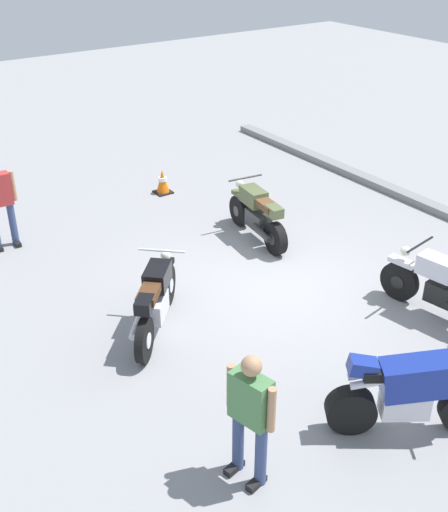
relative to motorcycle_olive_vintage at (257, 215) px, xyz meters
The scene contains 7 objects.
ground_plane 1.81m from the motorcycle_olive_vintage, 29.04° to the right, with size 40.00×40.00×0.00m, color gray.
motorcycle_olive_vintage is the anchor object (origin of this frame).
motorcycle_silver_cruiser 3.75m from the motorcycle_olive_vintage, 10.65° to the left, with size 2.08×0.70×1.09m.
motorcycle_black_cruiser 3.37m from the motorcycle_olive_vintage, 63.37° to the right, with size 1.61×1.51×1.09m.
motorcycle_blue_sportbike 5.25m from the motorcycle_olive_vintage, 17.37° to the right, with size 1.25×1.72×1.14m.
person_in_green_shirt 5.74m from the motorcycle_olive_vintage, 38.23° to the right, with size 0.64×0.39×1.63m.
traffic_cone 2.95m from the motorcycle_olive_vintage, behind, with size 0.36×0.36×0.53m.
Camera 1 is at (6.89, -5.75, 5.51)m, focal length 44.42 mm.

